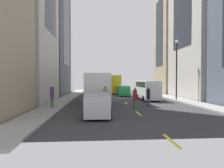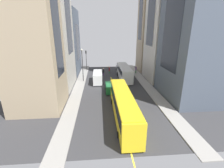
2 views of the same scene
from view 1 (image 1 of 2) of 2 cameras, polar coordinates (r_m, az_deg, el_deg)
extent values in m
plane|color=#333335|center=(29.55, 2.14, -4.01)|extent=(41.49, 41.49, 0.00)
cube|color=gray|center=(29.69, -12.67, -3.87)|extent=(2.25, 44.00, 0.15)
cube|color=gray|center=(31.31, 16.16, -3.62)|extent=(2.25, 44.00, 0.15)
cube|color=yellow|center=(9.26, 17.13, -15.72)|extent=(0.16, 2.00, 0.01)
cube|color=yellow|center=(15.82, 7.78, -8.58)|extent=(0.16, 2.00, 0.01)
cube|color=yellow|center=(22.64, 4.09, -5.60)|extent=(0.16, 2.00, 0.01)
cube|color=yellow|center=(29.55, 2.14, -4.00)|extent=(0.16, 2.00, 0.01)
cube|color=yellow|center=(36.49, 0.93, -3.00)|extent=(0.16, 2.00, 0.01)
cube|color=yellow|center=(43.45, 0.11, -2.32)|extent=(0.16, 2.00, 0.01)
cube|color=yellow|center=(50.42, -0.48, -1.83)|extent=(0.16, 2.00, 0.01)
cube|color=#4C5666|center=(38.29, -20.23, 14.98)|extent=(9.02, 11.77, 23.69)
cube|color=#1E232D|center=(38.29, -20.23, 14.98)|extent=(9.11, 6.47, 13.03)
cube|color=tan|center=(42.05, 18.75, 13.94)|extent=(7.46, 7.74, 23.99)
cube|color=#1E232D|center=(42.05, 18.75, 13.94)|extent=(7.53, 4.26, 13.19)
cube|color=silver|center=(23.41, -4.23, -1.03)|extent=(2.55, 11.23, 3.00)
cube|color=black|center=(23.39, -4.24, 1.05)|extent=(2.60, 10.33, 1.20)
cube|color=beige|center=(23.40, -4.24, 2.74)|extent=(2.45, 10.78, 0.08)
cylinder|color=black|center=(26.98, -6.72, -3.45)|extent=(0.46, 1.00, 1.00)
cylinder|color=black|center=(26.98, -1.72, -3.44)|extent=(0.46, 1.00, 1.00)
cylinder|color=black|center=(20.07, -7.60, -5.07)|extent=(0.46, 1.00, 1.00)
cylinder|color=black|center=(20.06, -0.87, -5.06)|extent=(0.46, 1.00, 1.00)
cube|color=yellow|center=(42.34, -0.07, 0.10)|extent=(2.45, 14.76, 3.30)
cube|color=black|center=(42.33, -0.07, 1.26)|extent=(2.50, 13.58, 1.48)
cube|color=gold|center=(42.34, -0.07, 2.38)|extent=(2.35, 14.17, 0.08)
cylinder|color=black|center=(46.90, -1.84, -1.60)|extent=(0.44, 0.76, 0.76)
cylinder|color=black|center=(47.04, 0.90, -1.59)|extent=(0.44, 0.76, 0.76)
cylinder|color=black|center=(37.77, -1.28, -2.29)|extent=(0.44, 0.76, 0.76)
cylinder|color=black|center=(37.95, 2.12, -2.27)|extent=(0.44, 0.76, 0.76)
cube|color=white|center=(26.62, 10.44, -1.70)|extent=(2.05, 6.05, 2.30)
cube|color=black|center=(26.59, 10.45, -0.07)|extent=(2.09, 5.56, 0.69)
cube|color=silver|center=(26.59, 10.45, 0.87)|extent=(1.97, 5.81, 0.08)
cylinder|color=black|center=(28.29, 7.62, -3.52)|extent=(0.37, 0.72, 0.72)
cylinder|color=black|center=(28.74, 11.31, -3.46)|extent=(0.37, 0.72, 0.72)
cylinder|color=black|center=(24.65, 9.41, -4.23)|extent=(0.37, 0.72, 0.72)
cylinder|color=black|center=(25.16, 13.60, -4.14)|extent=(0.37, 0.72, 0.72)
cube|color=#B7BABF|center=(14.43, -4.35, -6.03)|extent=(1.75, 4.14, 1.41)
cube|color=black|center=(14.39, -4.35, -4.61)|extent=(1.78, 3.81, 0.59)
cube|color=#9C9EA2|center=(14.36, -4.35, -3.08)|extent=(1.68, 3.97, 0.08)
cylinder|color=black|center=(15.80, -7.27, -7.47)|extent=(0.31, 0.62, 0.62)
cylinder|color=black|center=(15.80, -1.39, -7.46)|extent=(0.31, 0.62, 0.62)
cylinder|color=black|center=(13.28, -7.88, -9.14)|extent=(0.31, 0.62, 0.62)
cylinder|color=black|center=(13.27, -0.84, -9.13)|extent=(0.31, 0.62, 0.62)
cube|color=#1E7238|center=(32.41, 3.19, -1.96)|extent=(1.86, 4.20, 1.45)
cube|color=black|center=(32.39, 3.19, -1.30)|extent=(1.89, 3.87, 0.61)
cube|color=#1A612F|center=(32.37, 3.19, -0.61)|extent=(1.78, 4.04, 0.08)
cylinder|color=black|center=(33.64, 1.46, -2.84)|extent=(0.33, 0.62, 0.62)
cylinder|color=black|center=(33.85, 4.34, -2.82)|extent=(0.33, 0.62, 0.62)
cylinder|color=black|center=(31.05, 1.93, -3.18)|extent=(0.33, 0.62, 0.62)
cylinder|color=black|center=(31.28, 5.05, -3.15)|extent=(0.33, 0.62, 0.62)
cylinder|color=#336B38|center=(17.94, 6.80, -6.24)|extent=(0.27, 0.27, 0.74)
cylinder|color=maroon|center=(17.85, 6.81, -3.41)|extent=(0.36, 0.36, 1.04)
sphere|color=tan|center=(17.81, 6.81, -1.36)|extent=(0.24, 0.24, 0.24)
cylinder|color=#593372|center=(20.18, 10.67, -5.33)|extent=(0.27, 0.27, 0.80)
cylinder|color=black|center=(20.09, 10.68, -2.83)|extent=(0.36, 0.36, 0.97)
sphere|color=#8C6647|center=(20.06, 10.69, -1.14)|extent=(0.22, 0.22, 0.22)
cylinder|color=navy|center=(17.16, -1.96, -6.63)|extent=(0.29, 0.29, 0.70)
cylinder|color=gray|center=(17.05, -1.96, -3.40)|extent=(0.39, 0.39, 1.24)
sphere|color=#8C6647|center=(17.01, -1.96, -0.98)|extent=(0.21, 0.21, 0.21)
cylinder|color=#336B38|center=(18.83, -17.23, -5.30)|extent=(0.28, 0.28, 0.85)
cylinder|color=#593372|center=(18.74, -17.25, -2.44)|extent=(0.37, 0.37, 1.03)
sphere|color=beige|center=(18.71, -17.26, -0.53)|extent=(0.22, 0.22, 0.22)
cylinder|color=black|center=(26.61, 18.47, 3.56)|extent=(0.18, 0.18, 7.32)
sphere|color=silver|center=(27.05, 18.53, 11.71)|extent=(0.44, 0.44, 0.44)
camera|label=2|loc=(63.56, 1.57, 9.68)|focal=25.73mm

